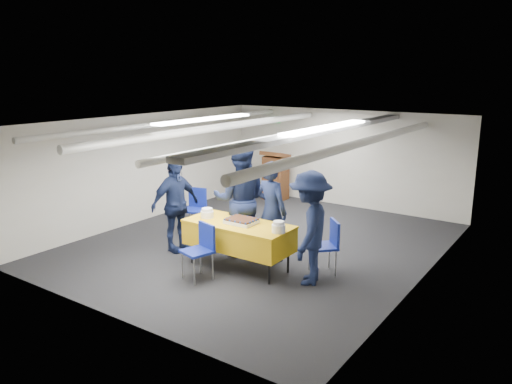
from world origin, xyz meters
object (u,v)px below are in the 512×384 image
sailor_a (271,211)px  sailor_d (310,228)px  chair_near (201,245)px  chair_right (328,241)px  sheet_cake (241,221)px  podium (276,176)px  sailor_c (175,205)px  serving_table (239,235)px  chair_left (195,205)px  sailor_b (240,200)px

sailor_a → sailor_d: (1.01, -0.50, 0.01)m
chair_near → chair_right: same height
sheet_cake → chair_right: (1.25, 0.62, -0.28)m
sheet_cake → podium: 4.67m
sailor_a → sailor_c: (-1.66, -0.60, -0.01)m
sailor_a → chair_right: bearing=-171.3°
chair_near → sailor_a: size_ratio=0.51×
sailor_a → chair_near: bearing=79.2°
serving_table → sailor_a: 0.74m
chair_left → chair_right: bearing=-8.6°
sheet_cake → chair_near: (-0.28, -0.67, -0.28)m
sailor_a → sailor_b: bearing=15.9°
podium → sailor_c: 4.22m
chair_left → sheet_cake: bearing=-29.3°
chair_near → chair_right: bearing=40.2°
sailor_d → chair_right: bearing=153.8°
sailor_a → sailor_d: bearing=162.3°
podium → sailor_a: sailor_a is taller
serving_table → sailor_b: bearing=123.9°
sailor_a → sailor_c: 1.76m
podium → sailor_a: 4.20m
podium → sailor_c: sailor_c is taller
serving_table → podium: 4.65m
serving_table → podium: bearing=115.0°
serving_table → sailor_d: (1.23, 0.14, 0.31)m
chair_right → sailor_c: (-2.73, -0.60, 0.32)m
sheet_cake → podium: podium is taller
chair_near → sailor_d: bearing=28.5°
chair_left → sailor_b: bearing=-20.0°
sheet_cake → sailor_a: 0.65m
chair_near → sailor_b: 1.31m
serving_table → sailor_b: size_ratio=0.91×
sailor_d → serving_table: bearing=-102.0°
chair_left → sailor_d: 3.32m
serving_table → sailor_b: 0.80m
serving_table → sailor_c: 1.46m
sailor_a → sailor_c: size_ratio=1.01×
sailor_c → sailor_d: (2.66, 0.10, 0.02)m
chair_left → sailor_c: (0.49, -1.08, 0.32)m
sheet_cake → sailor_d: 1.19m
sailor_c → sailor_d: bearing=-78.4°
serving_table → podium: podium is taller
sheet_cake → chair_left: 2.28m
chair_right → sailor_a: 1.12m
serving_table → sailor_c: bearing=178.5°
serving_table → chair_right: (1.30, 0.63, -0.03)m
podium → chair_near: size_ratio=1.44×
podium → sailor_b: size_ratio=0.63×
sailor_a → chair_left: bearing=-4.1°
chair_right → chair_left: bearing=171.4°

